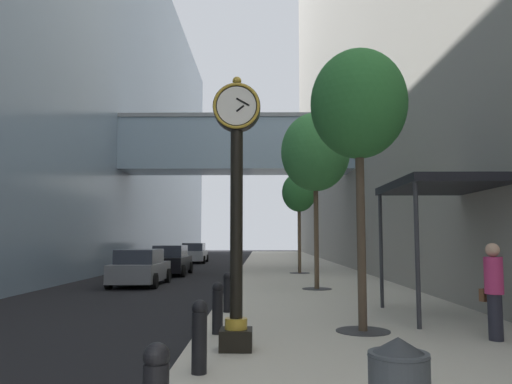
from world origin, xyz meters
The scene contains 15 objects.
ground_plane centered at (0.00, 27.00, 0.00)m, with size 110.00×110.00×0.00m, color black.
sidewalk_right centered at (3.48, 30.00, 0.07)m, with size 6.96×80.00×0.14m, color beige.
building_block_left centered at (-11.84, 29.99, 12.61)m, with size 23.70×80.00×25.30m.
street_clock centered at (0.89, 6.78, 2.77)m, with size 0.84×0.55×4.78m.
bollard_second centered at (0.45, 5.30, 0.68)m, with size 0.23×0.23×1.02m.
bollard_third centered at (0.45, 8.20, 0.68)m, with size 0.23×0.23×1.02m.
bollard_fourth centered at (0.45, 11.09, 0.68)m, with size 0.23×0.23×1.02m.
street_tree_near centered at (3.39, 8.48, 4.83)m, with size 2.04×2.04×5.91m.
street_tree_mid_near centered at (3.39, 16.92, 5.30)m, with size 2.63×2.63×6.70m.
street_tree_mid_far centered at (3.39, 25.36, 4.51)m, with size 1.88×1.88×5.50m.
pedestrian_walking centered at (5.69, 7.62, 1.10)m, with size 0.44×0.52×1.81m.
storefront_awning centered at (5.72, 10.38, 3.28)m, with size 2.40×3.60×3.30m.
car_black_near centered at (-3.68, 25.69, 0.80)m, with size 1.99×4.36×1.64m.
car_silver_mid centered at (-4.26, 39.25, 0.80)m, with size 2.17×4.55×1.63m.
car_grey_far centered at (-3.91, 19.62, 0.76)m, with size 2.07×4.25×1.56m.
Camera 1 is at (1.33, -1.83, 2.04)m, focal length 34.73 mm.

